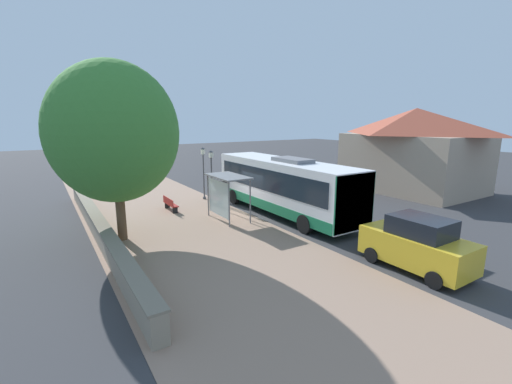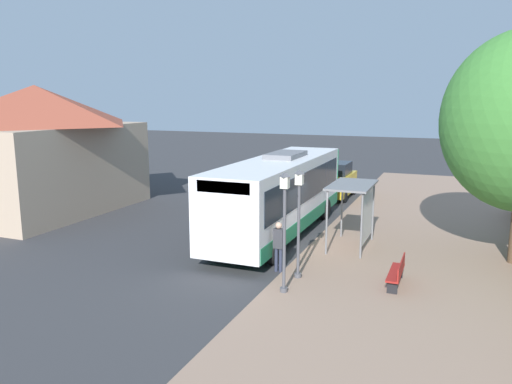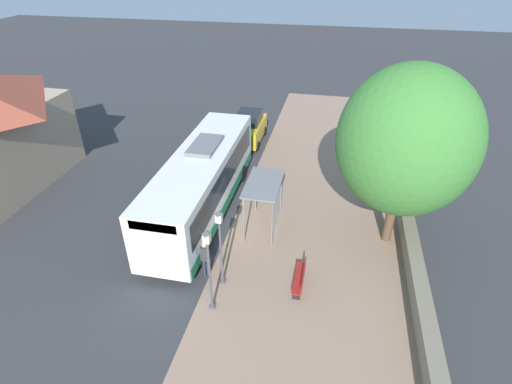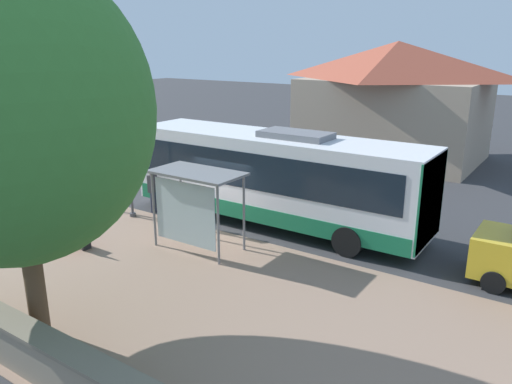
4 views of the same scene
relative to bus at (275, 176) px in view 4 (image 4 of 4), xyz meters
The scene contains 10 objects.
ground_plane 2.94m from the bus, 141.07° to the left, with size 120.00×120.00×0.00m, color #353538.
sidewalk_plaza 6.69m from the bus, 167.15° to the left, with size 9.00×44.00×0.02m.
background_building 13.53m from the bus, ahead, with size 7.78×10.22×6.66m.
bus is the anchor object (origin of this frame).
bus_shelter 3.64m from the bus, 166.91° to the left, with size 1.64×2.99×2.62m.
pedestrian 5.02m from the bus, 109.19° to the left, with size 0.34×0.24×1.80m.
bench 7.37m from the bus, 141.32° to the left, with size 0.40×1.90×0.88m.
street_lamp_near 6.87m from the bus, 110.72° to the left, with size 0.28×0.28×3.82m.
street_lamp_far 5.59m from the bus, 116.05° to the left, with size 0.28×0.28×3.71m.
shade_tree 9.98m from the bus, behind, with size 5.88×5.88×8.44m.
Camera 4 is at (-13.27, -10.77, 6.53)m, focal length 35.00 mm.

